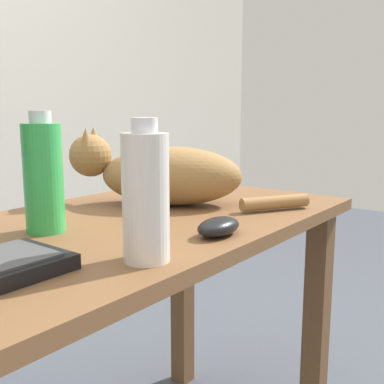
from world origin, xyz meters
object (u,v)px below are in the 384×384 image
object	(u,v)px
water_bottle	(43,177)
cat	(163,174)
computer_mouse	(219,227)
spray_bottle	(146,196)

from	to	relation	value
water_bottle	cat	bearing A→B (deg)	-1.32
computer_mouse	water_bottle	bearing A→B (deg)	122.67
computer_mouse	spray_bottle	xyz separation A→B (m)	(-0.20, 0.01, 0.09)
water_bottle	spray_bottle	distance (m)	0.29
cat	spray_bottle	bearing A→B (deg)	-142.11
cat	spray_bottle	distance (m)	0.46
cat	water_bottle	xyz separation A→B (m)	(-0.35, 0.01, 0.03)
computer_mouse	water_bottle	world-z (taller)	water_bottle
computer_mouse	spray_bottle	bearing A→B (deg)	178.31
cat	water_bottle	world-z (taller)	water_bottle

